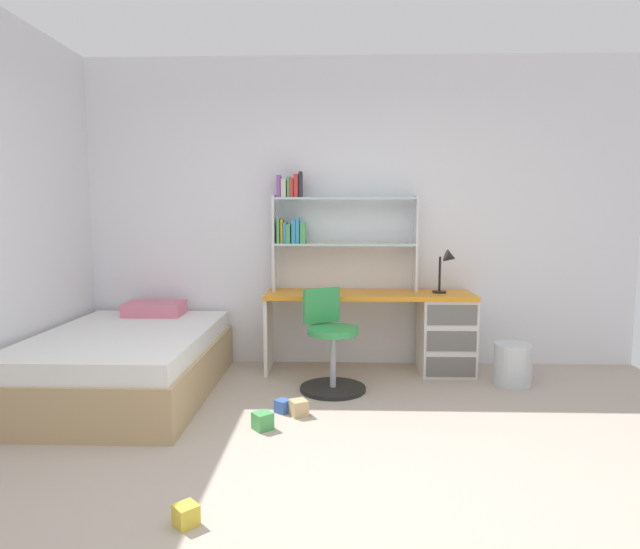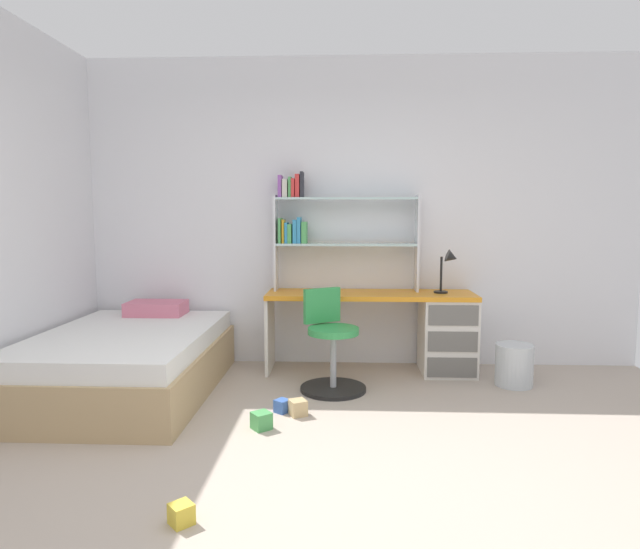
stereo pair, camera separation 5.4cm
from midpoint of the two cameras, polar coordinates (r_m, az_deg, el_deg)
ground_plane at (r=2.87m, az=0.51°, el=-22.73°), size 5.51×5.96×0.02m
room_shell at (r=3.92m, az=-16.82°, el=6.20°), size 5.51×5.96×2.79m
desk at (r=4.87m, az=10.43°, el=-5.46°), size 1.81×0.51×0.70m
bookshelf_hutch at (r=4.85m, az=-0.02°, el=5.43°), size 1.28×0.22×1.05m
desk_lamp at (r=4.79m, az=12.95°, el=1.07°), size 0.20×0.17×0.38m
swivel_chair at (r=4.33m, az=0.80°, el=-7.98°), size 0.52×0.52×0.79m
bed_platform at (r=4.51m, az=-19.95°, el=-8.67°), size 1.29×1.88×0.61m
waste_bin at (r=4.74m, az=19.26°, el=-8.88°), size 0.30×0.30×0.34m
toy_block_green_0 at (r=3.66m, az=-6.48°, el=-15.02°), size 0.16×0.16×0.11m
toy_block_blue_1 at (r=3.93m, az=-4.33°, el=-13.60°), size 0.13×0.13×0.09m
toy_block_natural_2 at (r=3.87m, az=-2.67°, el=-13.79°), size 0.14×0.14×0.11m
toy_block_yellow_3 at (r=2.73m, az=-14.48°, el=-23.24°), size 0.13×0.13×0.09m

